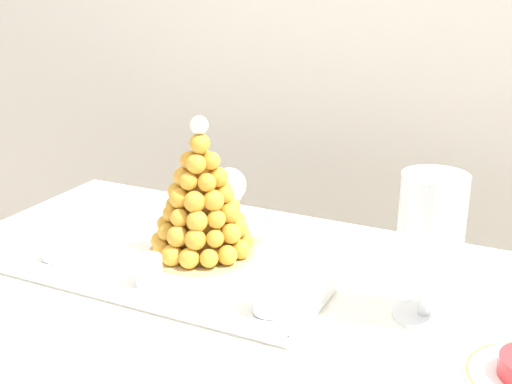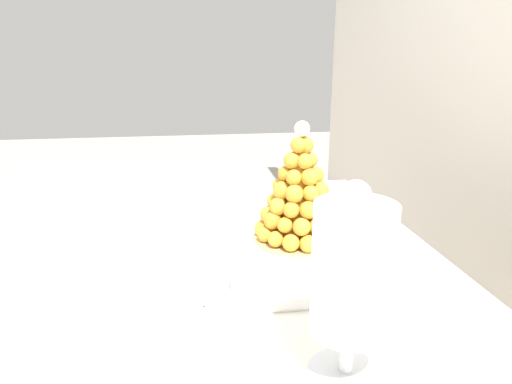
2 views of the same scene
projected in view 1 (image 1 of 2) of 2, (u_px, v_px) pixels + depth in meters
name	position (u px, v px, depth m)	size (l,w,h in m)	color
buffet_table	(240.00, 342.00, 1.33)	(1.38, 0.85, 0.73)	brown
serving_tray	(176.00, 267.00, 1.38)	(0.66, 0.35, 0.02)	white
croquembouche	(201.00, 203.00, 1.40)	(0.23, 0.23, 0.30)	tan
dessert_cup_left	(55.00, 247.00, 1.40)	(0.06, 0.06, 0.06)	silver
dessert_cup_mid_left	(149.00, 272.00, 1.29)	(0.05, 0.05, 0.06)	silver
dessert_cup_centre	(270.00, 299.00, 1.19)	(0.06, 0.06, 0.05)	silver
macaron_goblet	(431.00, 231.00, 1.14)	(0.11, 0.11, 0.27)	white
wine_glass	(229.00, 187.00, 1.53)	(0.08, 0.08, 0.15)	silver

